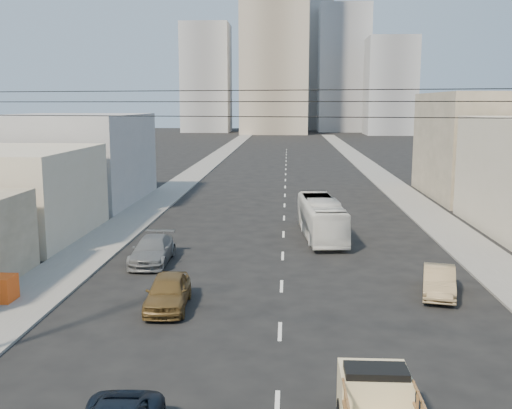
# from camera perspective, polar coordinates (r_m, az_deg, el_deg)

# --- Properties ---
(sidewalk_left) EXTENTS (3.50, 180.00, 0.12)m
(sidewalk_left) POSITION_cam_1_polar(r_m,az_deg,el_deg) (85.96, -5.01, 3.59)
(sidewalk_left) COLOR slate
(sidewalk_left) RESTS_ON ground
(sidewalk_right) EXTENTS (3.50, 180.00, 0.12)m
(sidewalk_right) POSITION_cam_1_polar(r_m,az_deg,el_deg) (85.89, 10.74, 3.46)
(sidewalk_right) COLOR slate
(sidewalk_right) RESTS_ON ground
(lane_dashes) EXTENTS (0.15, 104.00, 0.01)m
(lane_dashes) POSITION_cam_1_polar(r_m,az_deg,el_deg) (68.24, 2.81, 2.02)
(lane_dashes) COLOR silver
(lane_dashes) RESTS_ON ground
(city_bus) EXTENTS (3.06, 9.81, 2.69)m
(city_bus) POSITION_cam_1_polar(r_m,az_deg,el_deg) (40.62, 6.22, -1.27)
(city_bus) COLOR white
(city_bus) RESTS_ON ground
(sedan_brown) EXTENTS (2.02, 4.50, 1.50)m
(sedan_brown) POSITION_cam_1_polar(r_m,az_deg,el_deg) (26.97, -8.38, -8.22)
(sedan_brown) COLOR brown
(sedan_brown) RESTS_ON ground
(sedan_tan) EXTENTS (2.30, 4.34, 1.36)m
(sedan_tan) POSITION_cam_1_polar(r_m,az_deg,el_deg) (29.72, 17.04, -7.01)
(sedan_tan) COLOR #9C825B
(sedan_tan) RESTS_ON ground
(sedan_grey) EXTENTS (2.17, 5.12, 1.47)m
(sedan_grey) POSITION_cam_1_polar(r_m,az_deg,el_deg) (34.58, -9.83, -4.31)
(sedan_grey) COLOR slate
(sedan_grey) RESTS_ON ground
(overhead_wires) EXTENTS (23.01, 5.02, 0.72)m
(overhead_wires) POSITION_cam_1_polar(r_m,az_deg,el_deg) (16.15, 2.19, 9.65)
(overhead_wires) COLOR black
(overhead_wires) RESTS_ON ground
(bldg_right_far) EXTENTS (12.00, 16.00, 10.00)m
(bldg_right_far) POSITION_cam_1_polar(r_m,az_deg,el_deg) (62.01, 21.70, 5.24)
(bldg_right_far) COLOR gray
(bldg_right_far) RESTS_ON ground
(bldg_left_mid) EXTENTS (11.00, 12.00, 6.00)m
(bldg_left_mid) POSITION_cam_1_polar(r_m,az_deg,el_deg) (43.58, -23.21, 0.95)
(bldg_left_mid) COLOR #C1B69C
(bldg_left_mid) RESTS_ON ground
(bldg_left_far) EXTENTS (12.00, 16.00, 8.00)m
(bldg_left_far) POSITION_cam_1_polar(r_m,az_deg,el_deg) (57.38, -17.15, 4.20)
(bldg_left_far) COLOR #9A9A9C
(bldg_left_far) RESTS_ON ground
(high_rise_tower) EXTENTS (20.00, 20.00, 60.00)m
(high_rise_tower) POSITION_cam_1_polar(r_m,az_deg,el_deg) (185.90, 1.78, 16.06)
(high_rise_tower) COLOR gray
(high_rise_tower) RESTS_ON ground
(midrise_ne) EXTENTS (16.00, 16.00, 40.00)m
(midrise_ne) POSITION_cam_1_polar(r_m,az_deg,el_deg) (200.74, 8.31, 12.62)
(midrise_ne) COLOR gray
(midrise_ne) RESTS_ON ground
(midrise_nw) EXTENTS (15.00, 15.00, 34.00)m
(midrise_nw) POSITION_cam_1_polar(r_m,az_deg,el_deg) (196.58, -4.74, 11.88)
(midrise_nw) COLOR gray
(midrise_nw) RESTS_ON ground
(midrise_back) EXTENTS (18.00, 18.00, 44.00)m
(midrise_back) POSITION_cam_1_polar(r_m,az_deg,el_deg) (215.12, 4.69, 13.01)
(midrise_back) COLOR #9A9A9C
(midrise_back) RESTS_ON ground
(midrise_east) EXTENTS (14.00, 14.00, 28.00)m
(midrise_east) POSITION_cam_1_polar(r_m,az_deg,el_deg) (182.17, 12.67, 10.92)
(midrise_east) COLOR gray
(midrise_east) RESTS_ON ground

